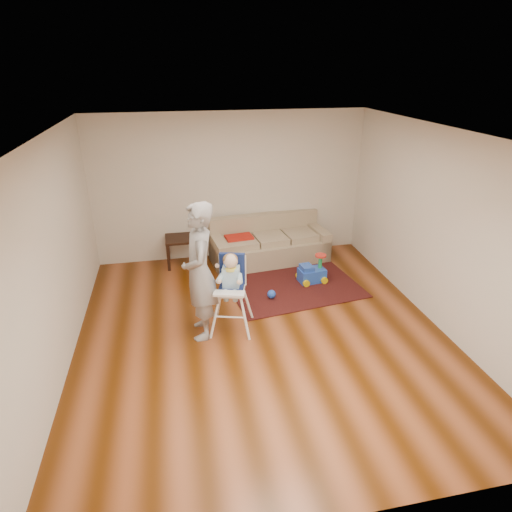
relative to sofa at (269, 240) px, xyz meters
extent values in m
plane|color=#4C2306|center=(-0.64, -2.30, -0.42)|extent=(5.50, 5.50, 0.00)
cube|color=beige|center=(-0.64, 0.45, 0.93)|extent=(5.00, 0.04, 2.70)
cube|color=beige|center=(-3.14, -2.30, 0.93)|extent=(0.04, 5.50, 2.70)
cube|color=beige|center=(1.86, -2.30, 0.93)|extent=(0.04, 5.50, 2.70)
cube|color=white|center=(-0.64, -2.30, 2.28)|extent=(5.00, 5.50, 0.04)
cube|color=#B01D12|center=(-0.58, -0.05, 0.13)|extent=(0.52, 0.37, 0.04)
cube|color=black|center=(0.16, -1.06, -0.41)|extent=(2.32, 1.86, 0.02)
sphere|color=blue|center=(-0.29, -1.42, -0.33)|extent=(0.14, 0.14, 0.14)
cylinder|color=blue|center=(-1.09, -2.20, 0.61)|extent=(0.04, 0.12, 0.01)
imported|color=gray|center=(-1.45, -2.14, 0.53)|extent=(0.46, 0.69, 1.89)
camera|label=1|loc=(-1.72, -7.19, 3.04)|focal=30.00mm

